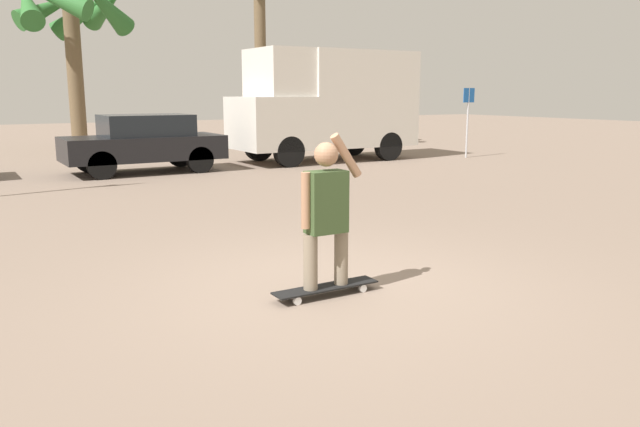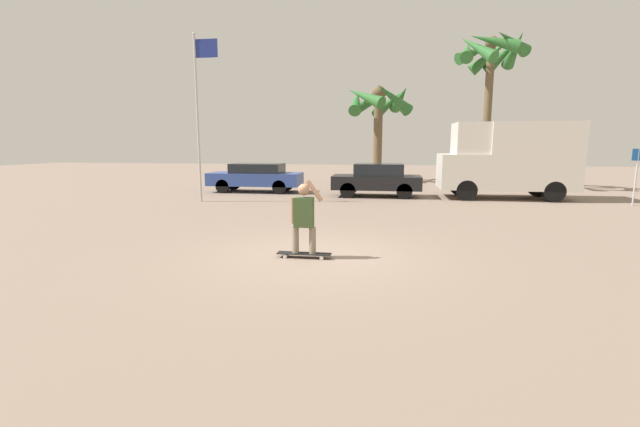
{
  "view_description": "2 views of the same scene",
  "coord_description": "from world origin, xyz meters",
  "px_view_note": "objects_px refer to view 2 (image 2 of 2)",
  "views": [
    {
      "loc": [
        -3.37,
        -5.29,
        1.99
      ],
      "look_at": [
        -0.02,
        0.28,
        0.74
      ],
      "focal_mm": 35.0,
      "sensor_mm": 36.0,
      "label": 1
    },
    {
      "loc": [
        1.42,
        -8.63,
        2.33
      ],
      "look_at": [
        0.07,
        -0.07,
        0.91
      ],
      "focal_mm": 24.0,
      "sensor_mm": 36.0,
      "label": 2
    }
  ],
  "objects_px": {
    "skateboard": "(304,254)",
    "flagpole": "(199,106)",
    "person_skateboarder": "(304,215)",
    "camper_van": "(509,158)",
    "parked_car_blue": "(256,177)",
    "palm_tree_near_van": "(491,58)",
    "palm_tree_center_background": "(379,104)",
    "street_sign": "(637,169)",
    "parked_car_black": "(377,179)"
  },
  "relations": [
    {
      "from": "skateboard",
      "to": "flagpole",
      "type": "bearing_deg",
      "value": 125.89
    },
    {
      "from": "person_skateboarder",
      "to": "camper_van",
      "type": "distance_m",
      "value": 12.87
    },
    {
      "from": "skateboard",
      "to": "flagpole",
      "type": "height_order",
      "value": "flagpole"
    },
    {
      "from": "parked_car_blue",
      "to": "palm_tree_near_van",
      "type": "xyz_separation_m",
      "value": [
        11.42,
        3.68,
        5.91
      ]
    },
    {
      "from": "parked_car_blue",
      "to": "flagpole",
      "type": "distance_m",
      "value": 4.98
    },
    {
      "from": "camper_van",
      "to": "palm_tree_center_background",
      "type": "xyz_separation_m",
      "value": [
        -5.69,
        7.62,
        2.96
      ]
    },
    {
      "from": "camper_van",
      "to": "palm_tree_center_background",
      "type": "height_order",
      "value": "palm_tree_center_background"
    },
    {
      "from": "palm_tree_center_background",
      "to": "flagpole",
      "type": "relative_size",
      "value": 0.91
    },
    {
      "from": "parked_car_blue",
      "to": "street_sign",
      "type": "height_order",
      "value": "street_sign"
    },
    {
      "from": "skateboard",
      "to": "person_skateboarder",
      "type": "bearing_deg",
      "value": 180.0
    },
    {
      "from": "street_sign",
      "to": "parked_car_blue",
      "type": "bearing_deg",
      "value": 171.39
    },
    {
      "from": "parked_car_black",
      "to": "street_sign",
      "type": "distance_m",
      "value": 9.84
    },
    {
      "from": "person_skateboarder",
      "to": "palm_tree_near_van",
      "type": "relative_size",
      "value": 0.19
    },
    {
      "from": "palm_tree_near_van",
      "to": "palm_tree_center_background",
      "type": "relative_size",
      "value": 1.33
    },
    {
      "from": "person_skateboarder",
      "to": "palm_tree_center_background",
      "type": "xyz_separation_m",
      "value": [
        1.07,
        18.53,
        3.8
      ]
    },
    {
      "from": "camper_van",
      "to": "street_sign",
      "type": "relative_size",
      "value": 2.54
    },
    {
      "from": "palm_tree_center_background",
      "to": "street_sign",
      "type": "distance_m",
      "value": 13.87
    },
    {
      "from": "palm_tree_center_background",
      "to": "street_sign",
      "type": "bearing_deg",
      "value": -42.95
    },
    {
      "from": "palm_tree_center_background",
      "to": "parked_car_black",
      "type": "bearing_deg",
      "value": -88.94
    },
    {
      "from": "camper_van",
      "to": "skateboard",
      "type": "bearing_deg",
      "value": -121.79
    },
    {
      "from": "palm_tree_near_van",
      "to": "flagpole",
      "type": "xyz_separation_m",
      "value": [
        -12.49,
        -7.44,
        -2.83
      ]
    },
    {
      "from": "camper_van",
      "to": "street_sign",
      "type": "bearing_deg",
      "value": -20.55
    },
    {
      "from": "parked_car_blue",
      "to": "palm_tree_center_background",
      "type": "xyz_separation_m",
      "value": [
        5.76,
        6.82,
        3.96
      ]
    },
    {
      "from": "person_skateboarder",
      "to": "street_sign",
      "type": "relative_size",
      "value": 0.71
    },
    {
      "from": "parked_car_blue",
      "to": "palm_tree_center_background",
      "type": "relative_size",
      "value": 0.75
    },
    {
      "from": "person_skateboarder",
      "to": "street_sign",
      "type": "height_order",
      "value": "street_sign"
    },
    {
      "from": "parked_car_blue",
      "to": "palm_tree_near_van",
      "type": "height_order",
      "value": "palm_tree_near_van"
    },
    {
      "from": "flagpole",
      "to": "street_sign",
      "type": "relative_size",
      "value": 3.06
    },
    {
      "from": "parked_car_black",
      "to": "palm_tree_center_background",
      "type": "bearing_deg",
      "value": 91.06
    },
    {
      "from": "parked_car_blue",
      "to": "palm_tree_near_van",
      "type": "relative_size",
      "value": 0.57
    },
    {
      "from": "parked_car_blue",
      "to": "flagpole",
      "type": "height_order",
      "value": "flagpole"
    },
    {
      "from": "person_skateboarder",
      "to": "parked_car_blue",
      "type": "bearing_deg",
      "value": 111.8
    },
    {
      "from": "palm_tree_near_van",
      "to": "parked_car_blue",
      "type": "bearing_deg",
      "value": -162.13
    },
    {
      "from": "palm_tree_near_van",
      "to": "person_skateboarder",
      "type": "bearing_deg",
      "value": -113.63
    },
    {
      "from": "palm_tree_center_background",
      "to": "flagpole",
      "type": "bearing_deg",
      "value": -122.85
    },
    {
      "from": "palm_tree_center_background",
      "to": "street_sign",
      "type": "xyz_separation_m",
      "value": [
        9.86,
        -9.18,
        -3.31
      ]
    },
    {
      "from": "skateboard",
      "to": "parked_car_blue",
      "type": "distance_m",
      "value": 12.63
    },
    {
      "from": "parked_car_black",
      "to": "street_sign",
      "type": "relative_size",
      "value": 1.81
    },
    {
      "from": "skateboard",
      "to": "person_skateboarder",
      "type": "distance_m",
      "value": 0.83
    },
    {
      "from": "palm_tree_near_van",
      "to": "flagpole",
      "type": "distance_m",
      "value": 14.81
    },
    {
      "from": "person_skateboarder",
      "to": "parked_car_blue",
      "type": "height_order",
      "value": "person_skateboarder"
    },
    {
      "from": "parked_car_black",
      "to": "parked_car_blue",
      "type": "height_order",
      "value": "parked_car_black"
    },
    {
      "from": "camper_van",
      "to": "palm_tree_center_background",
      "type": "distance_m",
      "value": 9.96
    },
    {
      "from": "person_skateboarder",
      "to": "parked_car_blue",
      "type": "distance_m",
      "value": 12.62
    },
    {
      "from": "parked_car_black",
      "to": "palm_tree_near_van",
      "type": "height_order",
      "value": "palm_tree_near_van"
    },
    {
      "from": "skateboard",
      "to": "parked_car_blue",
      "type": "bearing_deg",
      "value": 111.81
    },
    {
      "from": "skateboard",
      "to": "palm_tree_center_background",
      "type": "relative_size",
      "value": 0.19
    },
    {
      "from": "person_skateboarder",
      "to": "street_sign",
      "type": "xyz_separation_m",
      "value": [
        10.93,
        9.35,
        0.49
      ]
    },
    {
      "from": "person_skateboarder",
      "to": "parked_car_black",
      "type": "height_order",
      "value": "person_skateboarder"
    },
    {
      "from": "camper_van",
      "to": "flagpole",
      "type": "distance_m",
      "value": 13.03
    }
  ]
}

